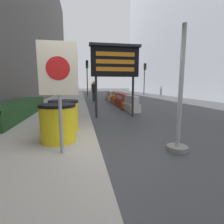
% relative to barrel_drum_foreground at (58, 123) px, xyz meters
% --- Properties ---
extents(ground_plane, '(120.00, 120.00, 0.00)m').
position_rel_barrel_drum_foreground_xyz_m(ground_plane, '(0.85, -0.69, -0.57)').
color(ground_plane, '#38383A').
extents(sidewalk_left, '(3.36, 56.00, 0.16)m').
position_rel_barrel_drum_foreground_xyz_m(sidewalk_left, '(-0.83, -0.69, -0.49)').
color(sidewalk_left, '#A39E93').
rests_on(sidewalk_left, ground_plane).
extents(hedge_strip, '(0.90, 5.16, 0.58)m').
position_rel_barrel_drum_foreground_xyz_m(hedge_strip, '(-1.91, 3.42, -0.12)').
color(hedge_strip, '#1E421E').
rests_on(hedge_strip, sidewalk_left).
extents(barrel_drum_foreground, '(0.78, 0.78, 0.82)m').
position_rel_barrel_drum_foreground_xyz_m(barrel_drum_foreground, '(0.00, 0.00, 0.00)').
color(barrel_drum_foreground, yellow).
rests_on(barrel_drum_foreground, sidewalk_left).
extents(barrel_drum_middle, '(0.78, 0.78, 0.82)m').
position_rel_barrel_drum_foreground_xyz_m(barrel_drum_middle, '(0.05, 0.89, 0.00)').
color(barrel_drum_middle, yellow).
rests_on(barrel_drum_middle, sidewalk_left).
extents(warning_sign, '(0.65, 0.08, 1.94)m').
position_rel_barrel_drum_foreground_xyz_m(warning_sign, '(0.14, -0.73, 0.95)').
color(warning_sign, gray).
rests_on(warning_sign, sidewalk_left).
extents(message_board, '(2.12, 0.36, 3.01)m').
position_rel_barrel_drum_foreground_xyz_m(message_board, '(1.95, 3.47, 1.74)').
color(message_board, '#28282B').
rests_on(message_board, ground_plane).
extents(jersey_barrier_white, '(0.54, 1.62, 0.81)m').
position_rel_barrel_drum_foreground_xyz_m(jersey_barrier_white, '(3.14, 5.02, -0.21)').
color(jersey_barrier_white, silver).
rests_on(jersey_barrier_white, ground_plane).
extents(jersey_barrier_red_striped, '(0.56, 1.90, 0.81)m').
position_rel_barrel_drum_foreground_xyz_m(jersey_barrier_red_striped, '(3.14, 7.13, -0.21)').
color(jersey_barrier_red_striped, red).
rests_on(jersey_barrier_red_striped, ground_plane).
extents(jersey_barrier_orange_near, '(0.57, 1.62, 0.83)m').
position_rel_barrel_drum_foreground_xyz_m(jersey_barrier_orange_near, '(3.14, 9.22, -0.21)').
color(jersey_barrier_orange_near, orange).
rests_on(jersey_barrier_orange_near, ground_plane).
extents(jersey_barrier_cream, '(0.64, 2.05, 0.80)m').
position_rel_barrel_drum_foreground_xyz_m(jersey_barrier_cream, '(3.14, 11.58, -0.22)').
color(jersey_barrier_cream, beige).
rests_on(jersey_barrier_cream, ground_plane).
extents(traffic_cone_near, '(0.31, 0.31, 0.55)m').
position_rel_barrel_drum_foreground_xyz_m(traffic_cone_near, '(2.93, 12.43, -0.30)').
color(traffic_cone_near, black).
rests_on(traffic_cone_near, ground_plane).
extents(traffic_cone_mid, '(0.35, 0.35, 0.62)m').
position_rel_barrel_drum_foreground_xyz_m(traffic_cone_mid, '(4.30, 8.36, -0.27)').
color(traffic_cone_mid, black).
rests_on(traffic_cone_mid, ground_plane).
extents(traffic_cone_far, '(0.33, 0.33, 0.59)m').
position_rel_barrel_drum_foreground_xyz_m(traffic_cone_far, '(2.89, 5.67, -0.29)').
color(traffic_cone_far, black).
rests_on(traffic_cone_far, ground_plane).
extents(traffic_light_near_curb, '(0.28, 0.45, 4.08)m').
position_rel_barrel_drum_foreground_xyz_m(traffic_light_near_curb, '(1.32, 16.63, 2.38)').
color(traffic_light_near_curb, '#2D2D30').
rests_on(traffic_light_near_curb, ground_plane).
extents(traffic_light_far_side, '(0.28, 0.45, 4.16)m').
position_rel_barrel_drum_foreground_xyz_m(traffic_light_far_side, '(9.04, 18.85, 2.44)').
color(traffic_light_far_side, '#2D2D30').
rests_on(traffic_light_far_side, ground_plane).
extents(pedestrian_worker, '(0.48, 0.52, 1.71)m').
position_rel_barrel_drum_foreground_xyz_m(pedestrian_worker, '(1.72, 12.20, 0.44)').
color(pedestrian_worker, '#23283D').
rests_on(pedestrian_worker, ground_plane).
extents(pedestrian_passerby, '(0.31, 0.46, 1.62)m').
position_rel_barrel_drum_foreground_xyz_m(pedestrian_passerby, '(1.65, 11.19, 0.39)').
color(pedestrian_passerby, '#333338').
rests_on(pedestrian_passerby, ground_plane).
extents(steel_pole_right, '(0.44, 0.44, 2.55)m').
position_rel_barrel_drum_foreground_xyz_m(steel_pole_right, '(2.50, -0.61, 0.13)').
color(steel_pole_right, gray).
rests_on(steel_pole_right, ground_plane).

